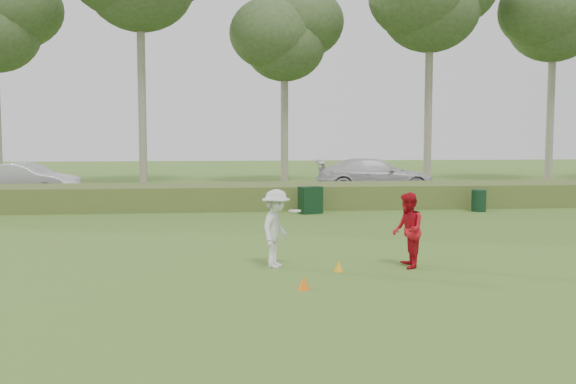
{
  "coord_description": "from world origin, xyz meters",
  "views": [
    {
      "loc": [
        -1.84,
        -13.04,
        2.8
      ],
      "look_at": [
        0.0,
        4.0,
        1.3
      ],
      "focal_mm": 40.0,
      "sensor_mm": 36.0,
      "label": 1
    }
  ],
  "objects": [
    {
      "name": "player_red",
      "position": [
        2.14,
        0.1,
        0.8
      ],
      "size": [
        0.69,
        0.84,
        1.61
      ],
      "primitive_type": "imported",
      "rotation": [
        0.0,
        0.0,
        -1.67
      ],
      "color": "red",
      "rests_on": "ground"
    },
    {
      "name": "ground",
      "position": [
        0.0,
        0.0,
        0.0
      ],
      "size": [
        120.0,
        120.0,
        0.0
      ],
      "primitive_type": "plane",
      "color": "#406A23",
      "rests_on": "ground"
    },
    {
      "name": "tree_6",
      "position": [
        18.0,
        23.8,
        10.1
      ],
      "size": [
        7.02,
        7.02,
        13.5
      ],
      "color": "gray",
      "rests_on": "ground"
    },
    {
      "name": "park_road",
      "position": [
        0.0,
        17.0,
        0.03
      ],
      "size": [
        80.0,
        6.0,
        0.06
      ],
      "primitive_type": "cube",
      "color": "#2D2D2D",
      "rests_on": "ground"
    },
    {
      "name": "car_mid",
      "position": [
        -10.42,
        16.64,
        0.83
      ],
      "size": [
        4.91,
        2.77,
        1.53
      ],
      "primitive_type": "imported",
      "rotation": [
        0.0,
        0.0,
        1.31
      ],
      "color": "silver",
      "rests_on": "park_road"
    },
    {
      "name": "player_white",
      "position": [
        -0.64,
        0.44,
        0.84
      ],
      "size": [
        1.04,
        1.24,
        1.67
      ],
      "rotation": [
        0.0,
        0.0,
        1.15
      ],
      "color": "silver",
      "rests_on": "ground"
    },
    {
      "name": "reed_strip",
      "position": [
        0.0,
        12.0,
        0.45
      ],
      "size": [
        80.0,
        3.0,
        0.9
      ],
      "primitive_type": "cube",
      "color": "#495E25",
      "rests_on": "ground"
    },
    {
      "name": "utility_cabinet",
      "position": [
        1.44,
        9.78,
        0.49
      ],
      "size": [
        0.91,
        0.74,
        0.98
      ],
      "primitive_type": "cube",
      "rotation": [
        0.0,
        0.0,
        0.36
      ],
      "color": "black",
      "rests_on": "ground"
    },
    {
      "name": "cone_yellow",
      "position": [
        0.61,
        -0.14,
        0.12
      ],
      "size": [
        0.21,
        0.21,
        0.23
      ],
      "primitive_type": "cone",
      "color": "#F7AE1A",
      "rests_on": "ground"
    },
    {
      "name": "cone_orange",
      "position": [
        -0.32,
        -1.64,
        0.13
      ],
      "size": [
        0.23,
        0.23,
        0.25
      ],
      "primitive_type": "cone",
      "color": "orange",
      "rests_on": "ground"
    },
    {
      "name": "trash_bin",
      "position": [
        7.76,
        9.77,
        0.4
      ],
      "size": [
        0.67,
        0.67,
        0.81
      ],
      "primitive_type": "cylinder",
      "rotation": [
        0.0,
        0.0,
        0.27
      ],
      "color": "black",
      "rests_on": "ground"
    },
    {
      "name": "car_right",
      "position": [
        5.65,
        17.15,
        0.89
      ],
      "size": [
        5.94,
        2.96,
        1.66
      ],
      "primitive_type": "imported",
      "rotation": [
        0.0,
        0.0,
        1.46
      ],
      "color": "silver",
      "rests_on": "park_road"
    },
    {
      "name": "tree_4",
      "position": [
        2.0,
        24.5,
        8.59
      ],
      "size": [
        6.24,
        6.24,
        11.5
      ],
      "color": "gray",
      "rests_on": "ground"
    }
  ]
}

